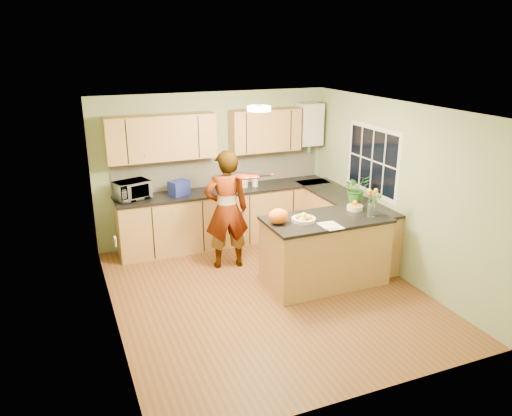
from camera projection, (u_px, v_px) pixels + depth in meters
name	position (u px, v px, depth m)	size (l,w,h in m)	color
floor	(267.00, 293.00, 6.81)	(4.50, 4.50, 0.00)	brown
ceiling	(269.00, 108.00, 6.02)	(4.00, 4.50, 0.02)	white
wall_back	(214.00, 167.00, 8.39)	(4.00, 0.02, 2.50)	gray
wall_front	(369.00, 280.00, 4.44)	(4.00, 0.02, 2.50)	gray
wall_left	(108.00, 227.00, 5.70)	(0.02, 4.50, 2.50)	gray
wall_right	(396.00, 190.00, 7.14)	(0.02, 4.50, 2.50)	gray
back_counter	(227.00, 216.00, 8.41)	(3.64, 0.62, 0.94)	#AF7846
right_counter	(343.00, 224.00, 8.02)	(0.62, 2.24, 0.94)	#AF7846
splashback	(220.00, 170.00, 8.43)	(3.60, 0.02, 0.52)	beige
upper_cabinets	(206.00, 134.00, 7.99)	(3.20, 0.34, 0.70)	#AF7846
boiler	(310.00, 124.00, 8.66)	(0.40, 0.30, 0.86)	silver
window_right	(372.00, 160.00, 7.56)	(0.01, 1.30, 1.05)	silver
light_switch	(115.00, 241.00, 5.16)	(0.02, 0.09, 0.09)	silver
ceiling_lamp	(259.00, 108.00, 6.29)	(0.30, 0.30, 0.07)	#FFEABF
peninsula_island	(325.00, 251.00, 6.97)	(1.70, 0.87, 0.97)	#AF7846
fruit_dish	(304.00, 218.00, 6.68)	(0.32, 0.32, 0.11)	beige
orange_bowl	(355.00, 206.00, 7.13)	(0.23, 0.23, 0.13)	beige
flower_vase	(372.00, 196.00, 6.78)	(0.24, 0.24, 0.44)	silver
orange_bag	(278.00, 216.00, 6.58)	(0.27, 0.23, 0.21)	orange
papers	(331.00, 226.00, 6.52)	(0.23, 0.31, 0.01)	white
violinist	(227.00, 210.00, 7.37)	(0.66, 0.43, 1.80)	#D6A883
violin	(244.00, 177.00, 7.08)	(0.56, 0.22, 0.11)	#570905
microwave	(132.00, 190.00, 7.70)	(0.52, 0.35, 0.29)	silver
blue_box	(179.00, 188.00, 7.91)	(0.29, 0.21, 0.23)	#202D96
kettle	(222.00, 183.00, 8.21)	(0.15, 0.15, 0.28)	#ADADB1
jar_cream	(244.00, 182.00, 8.34)	(0.12, 0.12, 0.19)	beige
jar_white	(255.00, 182.00, 8.39)	(0.10, 0.10, 0.15)	silver
potted_plant	(356.00, 188.00, 7.53)	(0.39, 0.34, 0.43)	#2A6E24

